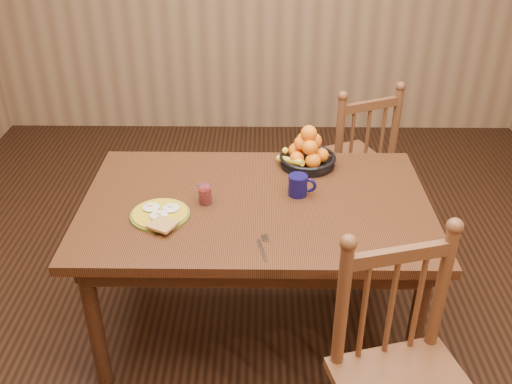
{
  "coord_description": "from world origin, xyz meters",
  "views": [
    {
      "loc": [
        0.03,
        -2.23,
        2.13
      ],
      "look_at": [
        0.0,
        0.0,
        0.8
      ],
      "focal_mm": 40.0,
      "sensor_mm": 36.0,
      "label": 1
    }
  ],
  "objects_px": {
    "breakfast_plate": "(160,214)",
    "fruit_bowl": "(307,153)",
    "coffee_mug": "(299,185)",
    "chair_near": "(404,382)",
    "chair_far": "(350,162)",
    "dining_table": "(256,217)"
  },
  "relations": [
    {
      "from": "dining_table",
      "to": "fruit_bowl",
      "type": "height_order",
      "value": "fruit_bowl"
    },
    {
      "from": "dining_table",
      "to": "fruit_bowl",
      "type": "xyz_separation_m",
      "value": [
        0.26,
        0.36,
        0.15
      ]
    },
    {
      "from": "breakfast_plate",
      "to": "coffee_mug",
      "type": "distance_m",
      "value": 0.65
    },
    {
      "from": "chair_far",
      "to": "breakfast_plate",
      "type": "bearing_deg",
      "value": 21.98
    },
    {
      "from": "chair_far",
      "to": "coffee_mug",
      "type": "relative_size",
      "value": 7.52
    },
    {
      "from": "chair_far",
      "to": "chair_near",
      "type": "xyz_separation_m",
      "value": [
        -0.03,
        -1.71,
        0.02
      ]
    },
    {
      "from": "chair_near",
      "to": "fruit_bowl",
      "type": "height_order",
      "value": "chair_near"
    },
    {
      "from": "dining_table",
      "to": "chair_far",
      "type": "distance_m",
      "value": 1.07
    },
    {
      "from": "fruit_bowl",
      "to": "chair_near",
      "type": "bearing_deg",
      "value": -76.64
    },
    {
      "from": "dining_table",
      "to": "chair_far",
      "type": "bearing_deg",
      "value": 57.33
    },
    {
      "from": "chair_far",
      "to": "dining_table",
      "type": "bearing_deg",
      "value": 33.42
    },
    {
      "from": "chair_far",
      "to": "chair_near",
      "type": "height_order",
      "value": "chair_near"
    },
    {
      "from": "dining_table",
      "to": "breakfast_plate",
      "type": "bearing_deg",
      "value": -162.32
    },
    {
      "from": "chair_far",
      "to": "chair_near",
      "type": "relative_size",
      "value": 0.97
    },
    {
      "from": "dining_table",
      "to": "breakfast_plate",
      "type": "distance_m",
      "value": 0.45
    },
    {
      "from": "chair_far",
      "to": "fruit_bowl",
      "type": "height_order",
      "value": "chair_far"
    },
    {
      "from": "chair_far",
      "to": "coffee_mug",
      "type": "xyz_separation_m",
      "value": [
        -0.37,
        -0.82,
        0.31
      ]
    },
    {
      "from": "breakfast_plate",
      "to": "fruit_bowl",
      "type": "bearing_deg",
      "value": 36.27
    },
    {
      "from": "breakfast_plate",
      "to": "fruit_bowl",
      "type": "height_order",
      "value": "fruit_bowl"
    },
    {
      "from": "breakfast_plate",
      "to": "coffee_mug",
      "type": "relative_size",
      "value": 2.28
    },
    {
      "from": "breakfast_plate",
      "to": "coffee_mug",
      "type": "bearing_deg",
      "value": 17.76
    },
    {
      "from": "dining_table",
      "to": "breakfast_plate",
      "type": "height_order",
      "value": "breakfast_plate"
    }
  ]
}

